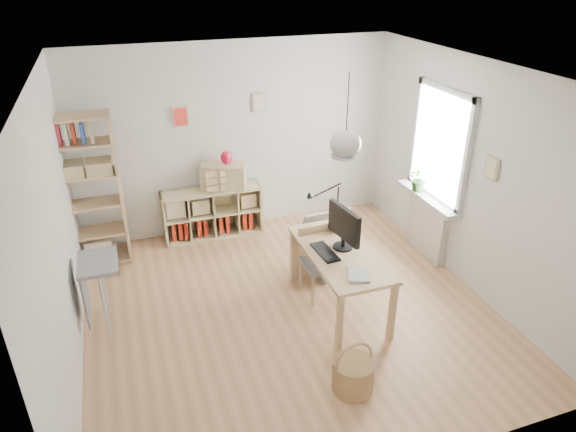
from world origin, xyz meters
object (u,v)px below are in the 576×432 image
object	(u,v)px
storage_chest	(336,252)
tall_bookshelf	(87,187)
desk	(339,259)
cube_shelf	(211,215)
drawer_chest	(223,176)
chair	(319,257)
monitor	(344,226)

from	to	relation	value
storage_chest	tall_bookshelf	bearing A→B (deg)	154.38
storage_chest	desk	bearing A→B (deg)	-116.60
cube_shelf	drawer_chest	size ratio (longest dim) A/B	2.27
cube_shelf	drawer_chest	distance (m)	0.64
tall_bookshelf	chair	world-z (taller)	tall_bookshelf
storage_chest	drawer_chest	distance (m)	1.93
storage_chest	monitor	size ratio (longest dim) A/B	1.41
drawer_chest	tall_bookshelf	bearing A→B (deg)	-151.12
desk	chair	xyz separation A→B (m)	(-0.09, 0.36, -0.17)
chair	drawer_chest	bearing A→B (deg)	108.72
chair	monitor	world-z (taller)	monitor
desk	storage_chest	xyz separation A→B (m)	(0.33, 0.78, -0.43)
storage_chest	cube_shelf	bearing A→B (deg)	129.21
cube_shelf	drawer_chest	xyz separation A→B (m)	(0.21, -0.04, 0.60)
chair	storage_chest	xyz separation A→B (m)	(0.42, 0.43, -0.25)
chair	monitor	xyz separation A→B (m)	(0.16, -0.28, 0.54)
desk	chair	world-z (taller)	chair
tall_bookshelf	monitor	xyz separation A→B (m)	(2.65, -1.88, -0.06)
chair	storage_chest	size ratio (longest dim) A/B	1.07
desk	monitor	size ratio (longest dim) A/B	2.66
tall_bookshelf	chair	xyz separation A→B (m)	(2.49, -1.59, -0.60)
chair	tall_bookshelf	bearing A→B (deg)	144.86
monitor	storage_chest	bearing A→B (deg)	61.34
storage_chest	monitor	bearing A→B (deg)	-113.94
tall_bookshelf	monitor	world-z (taller)	tall_bookshelf
desk	storage_chest	world-z (taller)	desk
desk	chair	size ratio (longest dim) A/B	1.76
tall_bookshelf	storage_chest	xyz separation A→B (m)	(2.92, -1.17, -0.86)
chair	drawer_chest	size ratio (longest dim) A/B	1.38
storage_chest	drawer_chest	size ratio (longest dim) A/B	1.29
cube_shelf	chair	xyz separation A→B (m)	(0.93, -1.88, 0.19)
chair	drawer_chest	world-z (taller)	drawer_chest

